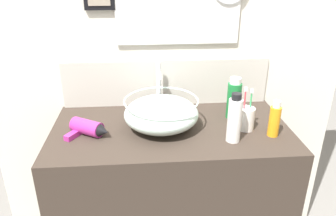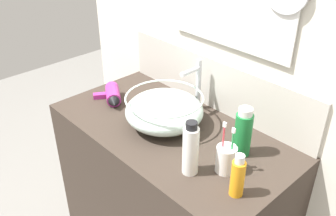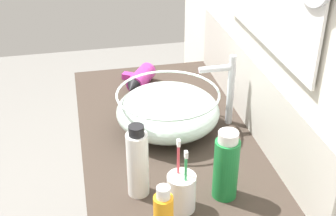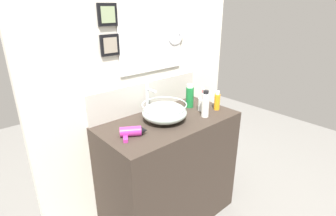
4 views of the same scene
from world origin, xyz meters
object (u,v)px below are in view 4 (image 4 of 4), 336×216
(shampoo_bottle, at_px, (190,96))
(toothbrush_cup, at_px, (203,104))
(faucet, at_px, (148,97))
(hair_drier, at_px, (133,132))
(glass_bowl_sink, at_px, (164,112))
(soap_dispenser, at_px, (205,104))
(lotion_bottle, at_px, (217,101))

(shampoo_bottle, bearing_deg, toothbrush_cup, -78.67)
(faucet, height_order, hair_drier, faucet)
(glass_bowl_sink, bearing_deg, shampoo_bottle, 12.87)
(soap_dispenser, distance_m, shampoo_bottle, 0.23)
(soap_dispenser, bearing_deg, glass_bowl_sink, 153.91)
(glass_bowl_sink, xyz_separation_m, faucet, (-0.00, 0.20, 0.07))
(toothbrush_cup, relative_size, soap_dispenser, 0.95)
(hair_drier, xyz_separation_m, soap_dispenser, (0.62, -0.10, 0.07))
(glass_bowl_sink, distance_m, toothbrush_cup, 0.38)
(glass_bowl_sink, height_order, hair_drier, glass_bowl_sink)
(faucet, bearing_deg, soap_dispenser, -49.15)
(hair_drier, xyz_separation_m, shampoo_bottle, (0.68, 0.13, 0.06))
(shampoo_bottle, bearing_deg, glass_bowl_sink, -167.13)
(glass_bowl_sink, xyz_separation_m, lotion_bottle, (0.48, -0.11, 0.00))
(glass_bowl_sink, height_order, soap_dispenser, soap_dispenser)
(lotion_bottle, distance_m, shampoo_bottle, 0.23)
(faucet, relative_size, toothbrush_cup, 1.21)
(toothbrush_cup, height_order, soap_dispenser, soap_dispenser)
(shampoo_bottle, bearing_deg, hair_drier, -169.38)
(glass_bowl_sink, bearing_deg, soap_dispenser, -26.09)
(glass_bowl_sink, distance_m, faucet, 0.21)
(hair_drier, bearing_deg, faucet, 37.09)
(faucet, distance_m, shampoo_bottle, 0.38)
(glass_bowl_sink, distance_m, shampoo_bottle, 0.37)
(lotion_bottle, bearing_deg, hair_drier, 175.19)
(hair_drier, height_order, shampoo_bottle, shampoo_bottle)
(glass_bowl_sink, relative_size, shampoo_bottle, 1.66)
(toothbrush_cup, xyz_separation_m, shampoo_bottle, (-0.03, 0.13, 0.04))
(soap_dispenser, bearing_deg, toothbrush_cup, 49.94)
(glass_bowl_sink, relative_size, toothbrush_cup, 1.65)
(glass_bowl_sink, relative_size, lotion_bottle, 2.06)
(faucet, bearing_deg, hair_drier, -142.91)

